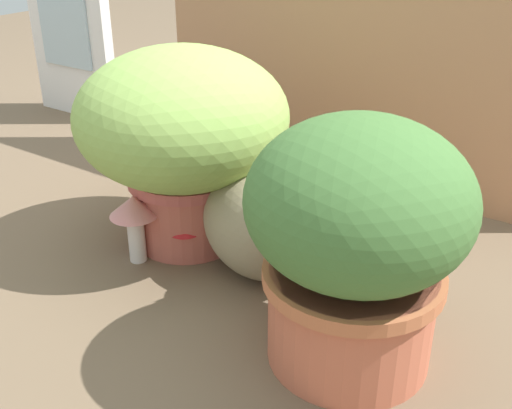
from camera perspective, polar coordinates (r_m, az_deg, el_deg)
ground_plane at (r=1.40m, az=-5.59°, el=-4.23°), size 6.00×6.00×0.00m
cardboard_backdrop at (r=1.66m, az=8.27°, el=14.43°), size 1.12×0.03×0.75m
window_panel_white at (r=2.30m, az=-17.02°, el=17.26°), size 0.37×0.05×0.77m
grass_planter at (r=1.34m, az=-6.72°, el=6.75°), size 0.46×0.46×0.44m
leafy_planter at (r=0.99m, az=9.19°, el=-2.92°), size 0.36×0.36×0.43m
cat at (r=1.25m, az=0.51°, el=-1.90°), size 0.37×0.22×0.32m
mushroom_ornament_pink at (r=1.33m, az=-11.11°, el=-0.81°), size 0.10×0.10×0.15m
mushroom_ornament_red at (r=1.34m, az=-6.53°, el=-2.38°), size 0.07×0.07×0.10m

